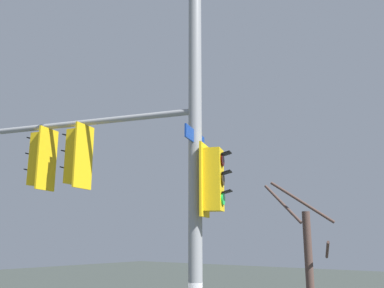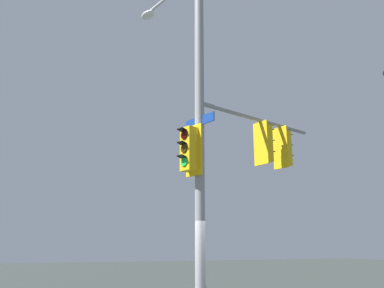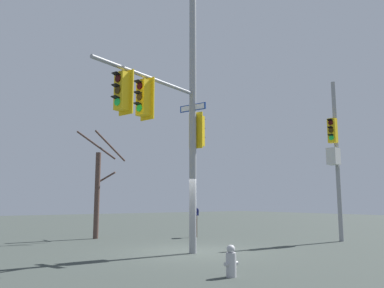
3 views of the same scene
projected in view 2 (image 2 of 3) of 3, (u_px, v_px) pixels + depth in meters
The scene contains 1 object.
main_signal_pole_assembly at pixel (220, 125), 10.85m from camera, with size 5.42×3.41×9.92m.
Camera 2 is at (3.52, 8.73, 1.93)m, focal length 37.09 mm.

